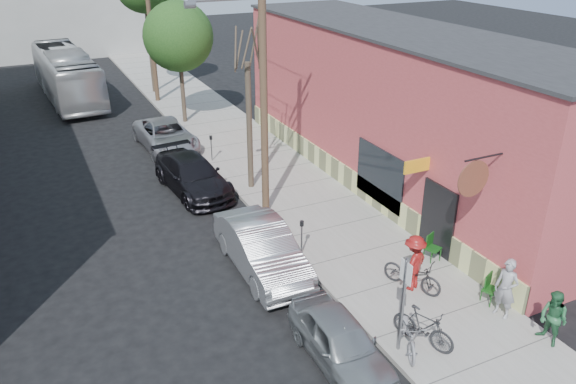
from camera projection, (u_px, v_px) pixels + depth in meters
name	position (u px, v px, depth m)	size (l,w,h in m)	color
ground	(250.00, 285.00, 17.76)	(120.00, 120.00, 0.00)	black
sidewalk	(246.00, 151.00, 28.37)	(4.50, 58.00, 0.15)	#9B978F
cafe_building	(399.00, 108.00, 23.96)	(6.60, 20.20, 6.61)	#B44347
sign_post	(403.00, 296.00, 14.14)	(0.07, 0.45, 2.80)	slate
parking_meter_near	(302.00, 232.00, 18.90)	(0.14, 0.14, 1.24)	slate
parking_meter_far	(211.00, 144.00, 26.65)	(0.14, 0.14, 1.24)	slate
utility_pole_near	(262.00, 79.00, 19.95)	(3.57, 0.28, 10.00)	#503A28
utility_pole_far	(150.00, 18.00, 34.31)	(1.80, 0.28, 10.00)	#503A28
tree_bare	(249.00, 127.00, 23.15)	(0.24, 0.24, 5.36)	#44392C
tree_leafy_mid	(178.00, 37.00, 30.48)	(3.81, 3.81, 6.72)	#44392C
patio_chair_a	(433.00, 248.00, 18.69)	(0.50, 0.50, 0.88)	#144814
patio_chair_b	(492.00, 290.00, 16.53)	(0.50, 0.50, 0.88)	#144814
patron_grey	(506.00, 288.00, 15.78)	(0.67, 0.44, 1.83)	#929298
patron_green	(553.00, 318.00, 14.74)	(0.77, 0.60, 1.59)	#276139
cyclist	(414.00, 263.00, 17.00)	(1.17, 0.67, 1.81)	maroon
cyclist_bike	(412.00, 274.00, 17.17)	(0.68, 1.94, 1.02)	black
parked_bike_a	(423.00, 327.00, 14.81)	(0.51, 1.80, 1.08)	black
parked_bike_b	(408.00, 332.00, 14.70)	(0.67, 1.91, 1.00)	gray
car_0	(340.00, 342.00, 14.36)	(1.54, 3.83, 1.31)	gray
car_1	(262.00, 248.00, 18.24)	(1.72, 4.93, 1.63)	#A5A7AC
car_2	(193.00, 175.00, 23.87)	(2.08, 5.10, 1.48)	black
car_3	(166.00, 135.00, 28.57)	(2.35, 5.10, 1.42)	#A1A1A8
bus	(67.00, 75.00, 36.65)	(2.73, 11.65, 3.24)	silver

